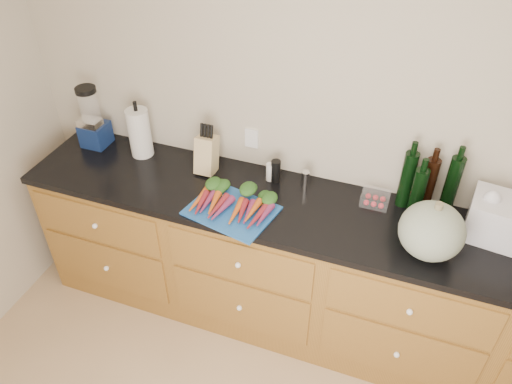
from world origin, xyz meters
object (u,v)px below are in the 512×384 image
at_px(cutting_board, 232,210).
at_px(paper_towel, 140,133).
at_px(carrots, 234,201).
at_px(blender_appliance, 92,120).
at_px(squash, 432,231).
at_px(tomato_box, 375,198).
at_px(knife_block, 207,155).

distance_m(cutting_board, paper_towel, 0.81).
xyz_separation_m(carrots, blender_appliance, (-1.06, 0.28, 0.14)).
bearing_deg(blender_appliance, squash, -7.55).
bearing_deg(carrots, cutting_board, -90.00).
height_order(cutting_board, carrots, carrots).
xyz_separation_m(carrots, squash, (1.01, 0.00, 0.10)).
distance_m(carrots, squash, 1.01).
bearing_deg(squash, tomato_box, 136.27).
distance_m(squash, paper_towel, 1.75).
height_order(carrots, squash, squash).
xyz_separation_m(cutting_board, blender_appliance, (-1.06, 0.32, 0.17)).
distance_m(cutting_board, knife_block, 0.42).
relative_size(cutting_board, squash, 1.43).
bearing_deg(squash, blender_appliance, 172.45).
relative_size(cutting_board, knife_block, 1.99).
height_order(paper_towel, tomato_box, paper_towel).
distance_m(paper_towel, knife_block, 0.45).
bearing_deg(cutting_board, paper_towel, 156.25).
bearing_deg(cutting_board, blender_appliance, 163.27).
height_order(cutting_board, blender_appliance, blender_appliance).
xyz_separation_m(blender_appliance, knife_block, (0.78, -0.02, -0.06)).
relative_size(squash, paper_towel, 1.02).
xyz_separation_m(squash, paper_towel, (-1.73, 0.28, 0.01)).
distance_m(cutting_board, tomato_box, 0.78).
height_order(squash, blender_appliance, blender_appliance).
bearing_deg(squash, knife_block, 168.74).
distance_m(carrots, tomato_box, 0.76).
relative_size(blender_appliance, paper_towel, 1.29).
distance_m(carrots, paper_towel, 0.79).
relative_size(blender_appliance, knife_block, 1.77).
relative_size(cutting_board, blender_appliance, 1.13).
relative_size(cutting_board, tomato_box, 2.99).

